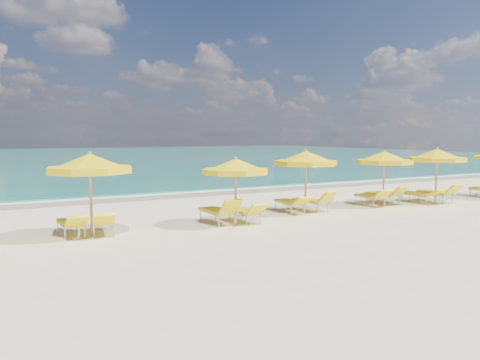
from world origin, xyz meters
TOP-DOWN VIEW (x-y plane):
  - ground_plane at (0.00, 0.00)m, footprint 120.00×120.00m
  - ocean at (0.00, 48.00)m, footprint 120.00×80.00m
  - wet_sand_band at (0.00, 7.40)m, footprint 120.00×2.60m
  - foam_line at (0.00, 8.20)m, footprint 120.00×1.20m
  - whitecap_near at (-6.00, 17.00)m, footprint 14.00×0.36m
  - whitecap_far at (8.00, 24.00)m, footprint 18.00×0.30m
  - umbrella_2 at (-5.64, -0.18)m, footprint 2.79×2.79m
  - umbrella_3 at (-1.28, -0.56)m, footprint 2.53×2.53m
  - umbrella_4 at (2.04, 0.26)m, footprint 2.95×2.95m
  - umbrella_5 at (5.81, 0.13)m, footprint 2.58×2.58m
  - umbrella_6 at (8.28, -0.38)m, footprint 2.84×2.84m
  - lounger_2_left at (-6.12, 0.28)m, footprint 0.65×1.80m
  - lounger_2_right at (-5.27, 0.16)m, footprint 0.87×1.87m
  - lounger_3_left at (-1.67, -0.07)m, footprint 0.72×1.90m
  - lounger_3_right at (-0.76, -0.25)m, footprint 0.60×1.74m
  - lounger_4_left at (1.64, 0.64)m, footprint 0.76×1.90m
  - lounger_4_right at (2.56, 0.57)m, footprint 0.89×1.88m
  - lounger_5_left at (5.42, 0.43)m, footprint 0.83×1.85m
  - lounger_5_right at (6.34, 0.64)m, footprint 0.73×1.87m
  - lounger_6_left at (7.75, 0.04)m, footprint 0.75×1.95m
  - lounger_6_right at (8.65, -0.11)m, footprint 0.71×1.95m

SIDE VIEW (x-z plane):
  - ground_plane at x=0.00m, z-range 0.00..0.00m
  - ocean at x=0.00m, z-range -0.15..0.15m
  - wet_sand_band at x=0.00m, z-range -0.01..0.01m
  - foam_line at x=0.00m, z-range -0.01..0.01m
  - whitecap_near at x=-6.00m, z-range -0.03..0.03m
  - whitecap_far at x=8.00m, z-range -0.03..0.03m
  - lounger_3_right at x=-0.76m, z-range -0.17..0.59m
  - lounger_2_left at x=-6.12m, z-range -0.16..0.59m
  - lounger_2_right at x=-5.27m, z-range -0.17..0.60m
  - lounger_5_left at x=5.42m, z-range -0.18..0.62m
  - lounger_4_left at x=1.64m, z-range -0.15..0.59m
  - lounger_6_left at x=7.75m, z-range -0.14..0.58m
  - lounger_5_right at x=6.34m, z-range -0.20..0.66m
  - lounger_4_right at x=2.56m, z-range -0.21..0.67m
  - lounger_6_right at x=8.65m, z-range -0.20..0.69m
  - lounger_3_left at x=-1.67m, z-range -0.23..0.71m
  - umbrella_3 at x=-1.28m, z-range 0.76..2.93m
  - umbrella_5 at x=5.81m, z-range 0.79..3.05m
  - umbrella_4 at x=2.04m, z-range 0.82..3.15m
  - umbrella_6 at x=8.28m, z-range 0.82..3.15m
  - umbrella_2 at x=-5.64m, z-range 0.84..3.24m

